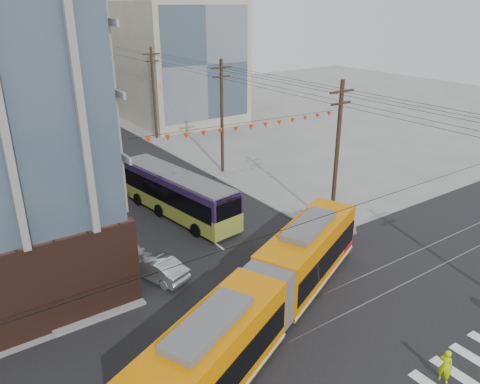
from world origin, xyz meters
name	(u,v)px	position (x,y,z in m)	size (l,w,h in m)	color
ground	(369,357)	(0.00, 0.00, 0.00)	(160.00, 160.00, 0.00)	slate
bg_bldg_ne_near	(181,63)	(16.00, 48.00, 8.00)	(14.00, 14.00, 16.00)	gray
bg_bldg_ne_far	(136,57)	(18.00, 68.00, 7.00)	(16.00, 16.00, 14.00)	#8C99A5
utility_pole_far	(109,79)	(8.50, 56.00, 5.50)	(0.30, 0.30, 11.00)	black
streetcar	(267,297)	(-2.71, 4.53, 1.89)	(19.57, 2.75, 3.77)	#D37000
city_bus	(176,193)	(0.17, 19.83, 1.77)	(2.71, 12.52, 3.55)	#291944
parked_car_silver	(156,267)	(-5.29, 12.20, 0.72)	(1.51, 4.34, 1.43)	#9DA2A6
parked_car_white	(122,244)	(-5.90, 16.19, 0.72)	(2.01, 4.94, 1.43)	#B3B3B3
parked_car_grey	(96,205)	(-5.01, 23.98, 0.62)	(2.07, 4.49, 1.25)	slate
pedestrian	(446,366)	(1.50, -2.92, 0.85)	(0.62, 0.41, 1.70)	#AFE301
jersey_barrier	(327,222)	(8.30, 11.22, 0.44)	(1.00, 4.43, 0.89)	#5F5F5F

